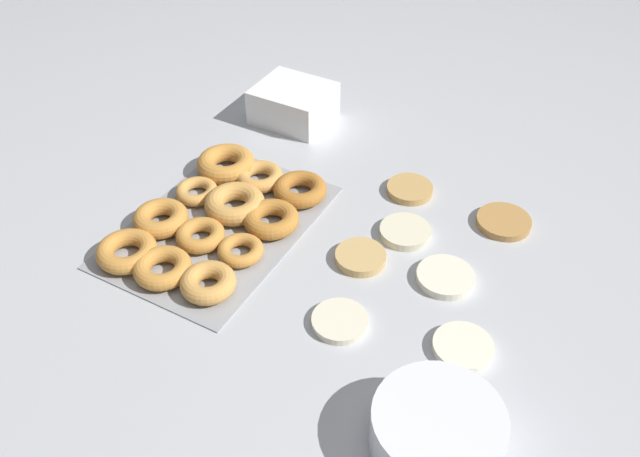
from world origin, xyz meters
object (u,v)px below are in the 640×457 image
object	(u,v)px
pancake_4	(405,232)
donut_tray	(218,216)
pancake_1	(445,277)
pancake_2	(340,321)
pancake_3	(410,189)
batter_bowl	(437,431)
pancake_0	(504,222)
container_stack	(293,103)
pancake_5	(463,347)
pancake_6	(361,257)

from	to	relation	value
pancake_4	donut_tray	world-z (taller)	donut_tray
pancake_1	pancake_2	size ratio (longest dim) A/B	1.08
pancake_1	pancake_3	size ratio (longest dim) A/B	1.09
pancake_2	batter_bowl	size ratio (longest dim) A/B	0.51
pancake_1	pancake_0	bearing A→B (deg)	167.58
pancake_3	batter_bowl	xyz separation A→B (m)	(0.49, 0.25, 0.03)
pancake_1	container_stack	bearing A→B (deg)	-122.97
pancake_5	pancake_2	bearing A→B (deg)	-76.61
pancake_6	batter_bowl	size ratio (longest dim) A/B	0.50
pancake_3	batter_bowl	size ratio (longest dim) A/B	0.51
pancake_6	pancake_2	bearing A→B (deg)	14.05
pancake_2	donut_tray	bearing A→B (deg)	-108.82
pancake_0	pancake_3	size ratio (longest dim) A/B	1.11
pancake_3	pancake_1	bearing A→B (deg)	37.60
pancake_1	pancake_5	size ratio (longest dim) A/B	1.06
pancake_3	pancake_4	world-z (taller)	same
donut_tray	pancake_1	bearing A→B (deg)	99.01
pancake_4	batter_bowl	xyz separation A→B (m)	(0.37, 0.21, 0.03)
pancake_0	container_stack	world-z (taller)	container_stack
pancake_3	pancake_2	bearing A→B (deg)	6.07
pancake_0	pancake_5	world-z (taller)	same
container_stack	pancake_0	bearing A→B (deg)	76.50
pancake_2	pancake_4	distance (m)	0.25
pancake_1	pancake_6	xyz separation A→B (m)	(0.03, -0.15, 0.00)
pancake_4	batter_bowl	bearing A→B (deg)	29.06
pancake_5	container_stack	distance (m)	0.72
pancake_3	donut_tray	world-z (taller)	donut_tray
pancake_0	pancake_1	world-z (taller)	same
donut_tray	pancake_0	bearing A→B (deg)	118.91
pancake_1	pancake_6	world-z (taller)	pancake_6
pancake_6	donut_tray	distance (m)	0.28
pancake_2	pancake_4	bearing A→B (deg)	178.99
pancake_0	donut_tray	xyz separation A→B (m)	(0.25, -0.46, 0.01)
pancake_1	batter_bowl	bearing A→B (deg)	18.65
pancake_5	container_stack	world-z (taller)	container_stack
pancake_2	pancake_3	world-z (taller)	pancake_3
pancake_2	pancake_5	size ratio (longest dim) A/B	0.98
pancake_0	pancake_4	xyz separation A→B (m)	(0.12, -0.15, 0.00)
pancake_0	pancake_2	world-z (taller)	pancake_0
pancake_0	pancake_2	bearing A→B (deg)	-22.80
container_stack	pancake_2	bearing A→B (deg)	37.61
pancake_4	pancake_5	bearing A→B (deg)	42.47
pancake_3	container_stack	bearing A→B (deg)	-109.84
pancake_5	batter_bowl	bearing A→B (deg)	7.75
donut_tray	pancake_3	bearing A→B (deg)	133.81
pancake_5	batter_bowl	size ratio (longest dim) A/B	0.52
pancake_1	pancake_6	size ratio (longest dim) A/B	1.10
pancake_5	batter_bowl	world-z (taller)	batter_bowl
pancake_3	container_stack	world-z (taller)	container_stack
pancake_2	pancake_1	bearing A→B (deg)	147.42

